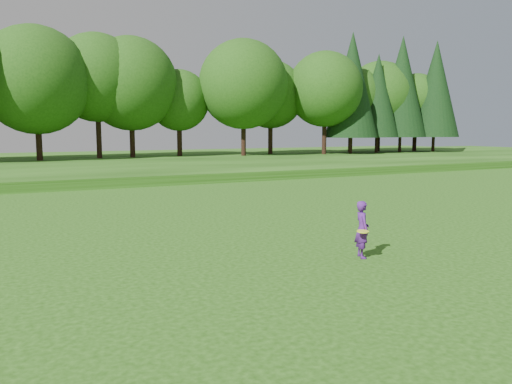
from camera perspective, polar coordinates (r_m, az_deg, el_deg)
name	(u,v)px	position (r m, az deg, el deg)	size (l,w,h in m)	color
ground	(249,286)	(10.59, -0.84, -10.72)	(140.00, 140.00, 0.00)	#1C450D
berm	(65,166)	(43.39, -20.98, 2.76)	(130.00, 30.00, 0.60)	#1C450D
walking_path	(93,187)	(29.57, -18.11, 0.51)	(130.00, 1.60, 0.04)	gray
treeline	(56,73)	(47.52, -21.93, 12.48)	(104.00, 7.00, 15.00)	#1C4810
woman	(362,229)	(12.99, 12.03, -4.20)	(0.60, 0.73, 1.46)	#521C80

